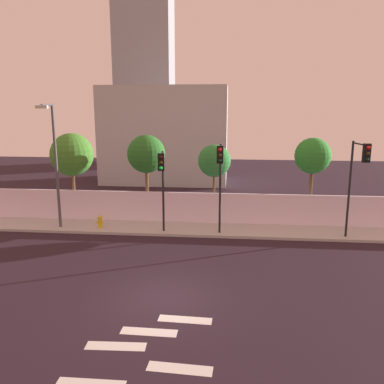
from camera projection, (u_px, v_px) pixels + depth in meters
ground_plane at (164, 297)px, 14.96m from camera, size 80.00×80.00×0.00m
sidewalk at (188, 229)px, 22.92m from camera, size 36.00×2.40×0.15m
perimeter_wall at (190, 207)px, 23.97m from camera, size 36.00×0.18×1.80m
crosswalk_marking at (139, 356)px, 11.39m from camera, size 4.01×4.72×0.01m
traffic_light_left at (220, 171)px, 20.85m from camera, size 0.34×1.22×4.88m
traffic_light_center at (358, 170)px, 19.86m from camera, size 0.43×1.83×5.11m
traffic_light_right at (162, 175)px, 21.16m from camera, size 0.36×1.27×4.47m
street_lamp_curbside at (54, 157)px, 22.12m from camera, size 0.62×1.66×6.94m
fire_hydrant at (100, 221)px, 22.87m from camera, size 0.44×0.26×0.73m
roadside_tree_leftmost at (72, 155)px, 25.50m from camera, size 2.73×2.73×5.32m
roadside_tree_midleft at (146, 154)px, 25.02m from camera, size 2.39×2.39×5.25m
roadside_tree_midright at (214, 161)px, 24.69m from camera, size 2.03×2.03×4.70m
roadside_tree_rightmost at (313, 156)px, 24.05m from camera, size 2.17×2.17×5.15m
low_building_distant at (166, 135)px, 37.25m from camera, size 11.40×6.00×8.75m
tower_on_skyline at (144, 35)px, 47.07m from camera, size 6.59×5.00×30.39m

